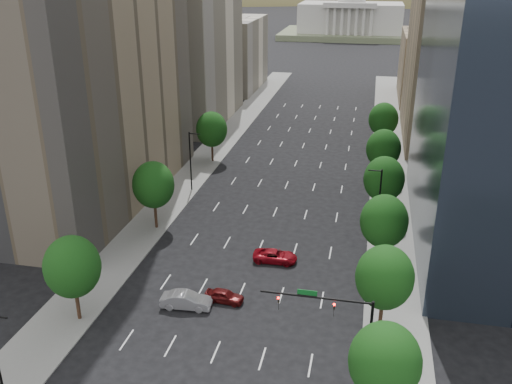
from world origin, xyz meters
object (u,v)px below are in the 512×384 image
Objects in this scene: traffic_signal at (340,317)px; car_maroon at (224,296)px; car_silver at (186,300)px; car_red_far at (275,256)px; capitol at (351,17)px.

traffic_signal reaches higher than car_maroon.
car_silver is (-15.17, 5.96, -4.35)m from traffic_signal.
traffic_signal is at bearing -115.95° from car_silver.
capitol is at bearing -1.05° from car_red_far.
car_silver is at bearing 145.33° from car_red_far.
traffic_signal is at bearing -118.63° from car_maroon.
capitol is (-10.53, 219.71, 3.40)m from traffic_signal.
car_red_far is (-8.20, 16.71, -4.48)m from traffic_signal.
traffic_signal is 16.87m from car_silver.
car_maroon is (-11.77, 7.73, -4.51)m from traffic_signal.
traffic_signal is at bearing -155.57° from car_red_far.
capitol is at bearing 92.74° from traffic_signal.
capitol reaches higher than car_maroon.
traffic_signal is 14.79m from car_maroon.
car_silver is 1.00× the size of car_red_far.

